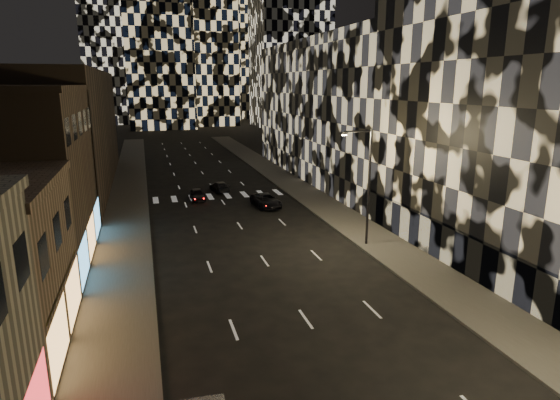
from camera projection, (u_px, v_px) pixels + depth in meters
sidewalk_left at (127, 201)px, 50.72m from camera, size 4.00×120.00×0.15m
sidewalk_right at (301, 190)px, 56.17m from camera, size 4.00×120.00×0.15m
curb_left at (147, 200)px, 51.29m from camera, size 0.20×120.00×0.15m
curb_right at (285, 191)px, 55.59m from camera, size 0.20×120.00×0.15m
retail_brown at (7, 181)px, 32.01m from camera, size 10.00×15.00×12.00m
retail_filler_left at (64, 130)px, 56.45m from camera, size 10.00×40.00×14.00m
midrise_right at (558, 106)px, 32.50m from camera, size 16.00×25.00×22.00m
midrise_base at (451, 245)px, 32.70m from camera, size 0.60×25.00×3.00m
midrise_filler_right at (355, 110)px, 63.25m from camera, size 16.00×40.00×18.00m
streetlight_far at (366, 179)px, 35.82m from camera, size 2.55×0.25×9.00m
car_dark_midlane at (197, 194)px, 51.52m from camera, size 1.51×3.66×1.24m
car_dark_oncoming at (220, 187)px, 55.59m from camera, size 2.17×4.26×1.18m
car_dark_rightlane at (266, 201)px, 48.62m from camera, size 2.65×5.04×1.35m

